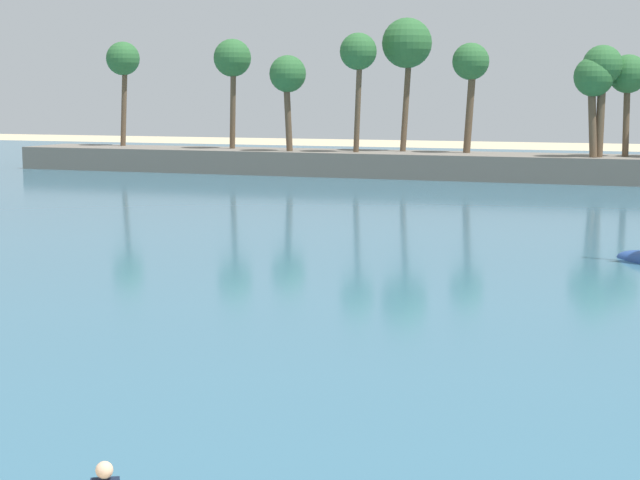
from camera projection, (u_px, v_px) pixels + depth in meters
sea at (575, 197)px, 60.80m from camera, size 220.00×101.43×0.06m
palm_headland at (585, 140)px, 70.59m from camera, size 87.93×6.26×13.13m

